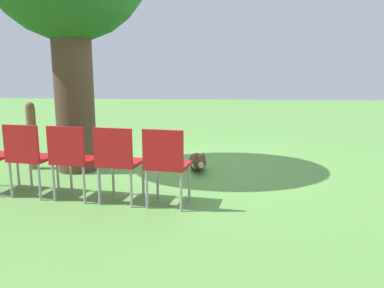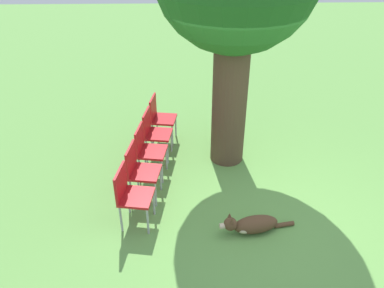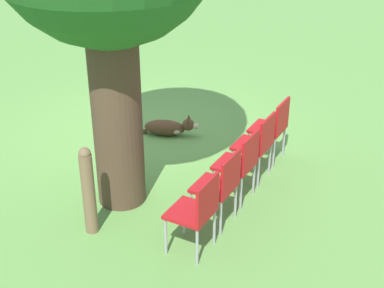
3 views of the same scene
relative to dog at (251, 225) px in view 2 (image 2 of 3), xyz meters
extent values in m
plane|color=#609947|center=(0.25, 0.26, -0.12)|extent=(30.00, 30.00, 0.00)
cylinder|color=#4C3828|center=(-0.14, 1.80, 1.08)|extent=(0.56, 0.56, 2.41)
ellipsoid|color=#513823|center=(0.06, 0.01, -0.01)|extent=(0.65, 0.36, 0.23)
ellipsoid|color=#C6B293|center=(-0.11, -0.02, -0.02)|extent=(0.25, 0.25, 0.14)
sphere|color=#513823|center=(-0.29, -0.05, 0.07)|extent=(0.21, 0.21, 0.18)
cylinder|color=#C6B293|center=(-0.39, -0.07, 0.05)|extent=(0.09, 0.09, 0.07)
cone|color=#513823|center=(-0.28, -0.10, 0.17)|extent=(0.06, 0.06, 0.08)
cone|color=#513823|center=(-0.30, 0.00, 0.17)|extent=(0.06, 0.06, 0.08)
cylinder|color=#513823|center=(0.47, 0.08, -0.09)|extent=(0.28, 0.11, 0.06)
cylinder|color=brown|center=(-0.12, 2.50, 0.34)|extent=(0.14, 0.14, 0.94)
sphere|color=brown|center=(-0.12, 2.50, 0.83)|extent=(0.12, 0.12, 0.12)
cube|color=#B21419|center=(-1.52, 0.22, 0.32)|extent=(0.48, 0.50, 0.04)
cube|color=#B21419|center=(-1.71, 0.25, 0.54)|extent=(0.10, 0.44, 0.40)
cylinder|color=#99999E|center=(-1.31, 0.38, 0.09)|extent=(0.03, 0.03, 0.43)
cylinder|color=#99999E|center=(-1.37, 0.00, 0.09)|extent=(0.03, 0.03, 0.43)
cylinder|color=#99999E|center=(-1.67, 0.43, 0.09)|extent=(0.03, 0.03, 0.43)
cylinder|color=#99999E|center=(-1.72, 0.06, 0.09)|extent=(0.03, 0.03, 0.43)
cube|color=#B21419|center=(-1.45, 0.77, 0.32)|extent=(0.48, 0.50, 0.04)
cube|color=#B21419|center=(-1.64, 0.80, 0.54)|extent=(0.10, 0.44, 0.40)
cylinder|color=#99999E|center=(-1.24, 0.93, 0.09)|extent=(0.03, 0.03, 0.43)
cylinder|color=#99999E|center=(-1.30, 0.55, 0.09)|extent=(0.03, 0.03, 0.43)
cylinder|color=#99999E|center=(-1.59, 0.98, 0.09)|extent=(0.03, 0.03, 0.43)
cylinder|color=#99999E|center=(-1.65, 0.61, 0.09)|extent=(0.03, 0.03, 0.43)
cube|color=#B21419|center=(-1.37, 1.32, 0.32)|extent=(0.48, 0.50, 0.04)
cube|color=#B21419|center=(-1.57, 1.35, 0.54)|extent=(0.10, 0.44, 0.40)
cylinder|color=#99999E|center=(-1.17, 1.48, 0.09)|extent=(0.03, 0.03, 0.43)
cylinder|color=#99999E|center=(-1.22, 1.11, 0.09)|extent=(0.03, 0.03, 0.43)
cylinder|color=#99999E|center=(-1.52, 1.53, 0.09)|extent=(0.03, 0.03, 0.43)
cylinder|color=#99999E|center=(-1.58, 1.16, 0.09)|extent=(0.03, 0.03, 0.43)
cube|color=#B21419|center=(-1.30, 1.87, 0.32)|extent=(0.48, 0.50, 0.04)
cube|color=#B21419|center=(-1.49, 1.90, 0.54)|extent=(0.10, 0.44, 0.40)
cylinder|color=#99999E|center=(-1.10, 2.03, 0.09)|extent=(0.03, 0.03, 0.43)
cylinder|color=#99999E|center=(-1.15, 1.66, 0.09)|extent=(0.03, 0.03, 0.43)
cylinder|color=#99999E|center=(-1.45, 2.09, 0.09)|extent=(0.03, 0.03, 0.43)
cylinder|color=#99999E|center=(-1.51, 1.71, 0.09)|extent=(0.03, 0.03, 0.43)
cube|color=#B21419|center=(-1.23, 2.42, 0.32)|extent=(0.48, 0.50, 0.04)
cube|color=#B21419|center=(-1.42, 2.45, 0.54)|extent=(0.10, 0.44, 0.40)
cylinder|color=#99999E|center=(-1.02, 2.58, 0.09)|extent=(0.03, 0.03, 0.43)
cylinder|color=#99999E|center=(-1.08, 2.21, 0.09)|extent=(0.03, 0.03, 0.43)
cylinder|color=#99999E|center=(-1.38, 2.64, 0.09)|extent=(0.03, 0.03, 0.43)
cylinder|color=#99999E|center=(-1.44, 2.26, 0.09)|extent=(0.03, 0.03, 0.43)
camera|label=1|loc=(-5.46, -0.37, 1.32)|focal=35.00mm
camera|label=2|loc=(-0.89, -3.64, 3.50)|focal=35.00mm
camera|label=3|loc=(-2.78, 6.61, 3.37)|focal=50.00mm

